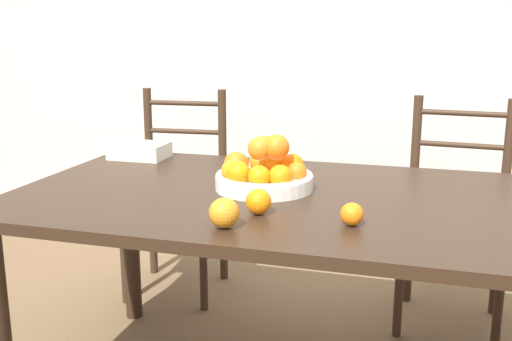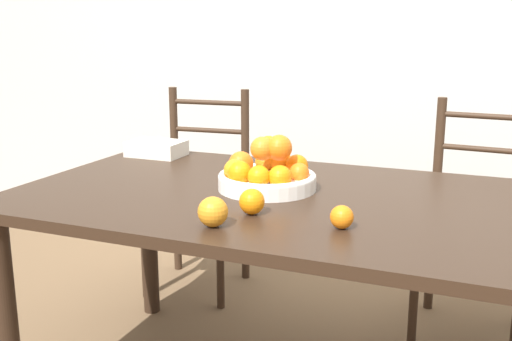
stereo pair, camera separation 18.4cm
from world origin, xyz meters
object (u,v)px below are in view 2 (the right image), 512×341
chair_left (199,192)px  book_stack (156,148)px  chair_right (476,223)px  fruit_bowl (267,173)px  orange_loose_1 (252,202)px  orange_loose_2 (342,217)px  orange_loose_0 (213,212)px

chair_left → book_stack: 0.50m
chair_left → chair_right: size_ratio=1.00×
fruit_bowl → chair_left: chair_left is taller
chair_right → chair_left: bearing=-176.0°
fruit_bowl → orange_loose_1: (0.06, -0.27, -0.02)m
chair_left → chair_right: 1.27m
chair_right → book_stack: chair_right is taller
orange_loose_2 → chair_right: chair_right is taller
fruit_bowl → orange_loose_0: 0.41m
orange_loose_1 → book_stack: bearing=138.6°
orange_loose_1 → chair_right: (0.58, 1.00, -0.30)m
fruit_bowl → orange_loose_0: (0.01, -0.41, -0.01)m
orange_loose_2 → chair_left: (-0.96, 1.03, -0.29)m
fruit_bowl → chair_right: chair_right is taller
orange_loose_2 → chair_right: bearing=73.1°
orange_loose_1 → book_stack: size_ratio=0.33×
chair_left → chair_right: (1.27, 0.00, 0.00)m
fruit_bowl → orange_loose_2: (0.32, -0.30, -0.02)m
book_stack → chair_left: bearing=93.1°
orange_loose_1 → book_stack: (-0.67, 0.59, -0.01)m
orange_loose_0 → chair_right: 1.34m
orange_loose_0 → orange_loose_1: size_ratio=1.11×
orange_loose_0 → book_stack: bearing=130.2°
fruit_bowl → chair_right: size_ratio=0.33×
orange_loose_0 → chair_right: chair_right is taller
orange_loose_2 → chair_left: bearing=133.0°
book_stack → chair_right: bearing=18.2°
fruit_bowl → chair_left: size_ratio=0.33×
orange_loose_2 → book_stack: (-0.94, 0.62, -0.00)m
fruit_bowl → orange_loose_1: bearing=-77.6°
orange_loose_1 → chair_right: chair_right is taller
chair_left → book_stack: (0.02, -0.41, 0.29)m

